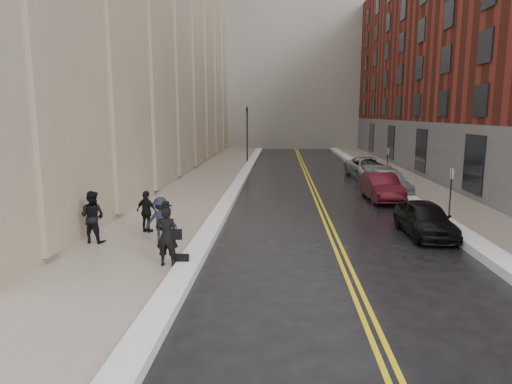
# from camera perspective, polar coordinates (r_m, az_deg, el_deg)

# --- Properties ---
(ground) EXTENTS (160.00, 160.00, 0.00)m
(ground) POSITION_cam_1_polar(r_m,az_deg,el_deg) (12.82, 0.72, -11.05)
(ground) COLOR black
(ground) RESTS_ON ground
(sidewalk_left) EXTENTS (4.00, 64.00, 0.15)m
(sidewalk_left) POSITION_cam_1_polar(r_m,az_deg,el_deg) (28.77, -6.92, 0.73)
(sidewalk_left) COLOR gray
(sidewalk_left) RESTS_ON ground
(sidewalk_right) EXTENTS (3.00, 64.00, 0.15)m
(sidewalk_right) POSITION_cam_1_polar(r_m,az_deg,el_deg) (29.58, 19.78, 0.47)
(sidewalk_right) COLOR gray
(sidewalk_right) RESTS_ON ground
(lane_stripe_a) EXTENTS (0.12, 64.00, 0.01)m
(lane_stripe_a) POSITION_cam_1_polar(r_m,az_deg,el_deg) (28.41, 6.88, 0.46)
(lane_stripe_a) COLOR gold
(lane_stripe_a) RESTS_ON ground
(lane_stripe_b) EXTENTS (0.12, 64.00, 0.01)m
(lane_stripe_b) POSITION_cam_1_polar(r_m,az_deg,el_deg) (28.43, 7.36, 0.46)
(lane_stripe_b) COLOR gold
(lane_stripe_b) RESTS_ON ground
(snow_ridge_left) EXTENTS (0.70, 60.80, 0.26)m
(snow_ridge_left) POSITION_cam_1_polar(r_m,az_deg,el_deg) (28.45, -2.36, 0.80)
(snow_ridge_left) COLOR white
(snow_ridge_left) RESTS_ON ground
(snow_ridge_right) EXTENTS (0.85, 60.80, 0.30)m
(snow_ridge_right) POSITION_cam_1_polar(r_m,az_deg,el_deg) (29.09, 16.30, 0.65)
(snow_ridge_right) COLOR white
(snow_ridge_right) RESTS_ON ground
(tower_far_right) EXTENTS (22.00, 18.00, 44.00)m
(tower_far_right) POSITION_cam_1_polar(r_m,az_deg,el_deg) (81.04, 13.63, 21.93)
(tower_far_right) COLOR slate
(tower_far_right) RESTS_ON ground
(traffic_signal) EXTENTS (0.18, 0.15, 5.20)m
(traffic_signal) POSITION_cam_1_polar(r_m,az_deg,el_deg) (42.12, -1.12, 7.75)
(traffic_signal) COLOR black
(traffic_signal) RESTS_ON ground
(parking_sign_near) EXTENTS (0.06, 0.35, 2.23)m
(parking_sign_near) POSITION_cam_1_polar(r_m,az_deg,el_deg) (21.55, 23.18, 0.42)
(parking_sign_near) COLOR black
(parking_sign_near) RESTS_ON ground
(parking_sign_far) EXTENTS (0.06, 0.35, 2.23)m
(parking_sign_far) POSITION_cam_1_polar(r_m,az_deg,el_deg) (32.98, 16.11, 3.81)
(parking_sign_far) COLOR black
(parking_sign_far) RESTS_ON ground
(car_black) EXTENTS (1.70, 3.95, 1.33)m
(car_black) POSITION_cam_1_polar(r_m,az_deg,el_deg) (18.30, 20.37, -3.14)
(car_black) COLOR black
(car_black) RESTS_ON ground
(car_maroon) EXTENTS (1.71, 4.39, 1.43)m
(car_maroon) POSITION_cam_1_polar(r_m,az_deg,el_deg) (25.13, 15.40, 0.61)
(car_maroon) COLOR #440C15
(car_maroon) RESTS_ON ground
(car_silver_near) EXTENTS (2.18, 4.98, 1.42)m
(car_silver_near) POSITION_cam_1_polar(r_m,az_deg,el_deg) (27.20, 16.11, 1.25)
(car_silver_near) COLOR #B7BAC0
(car_silver_near) RESTS_ON ground
(car_silver_far) EXTENTS (2.93, 5.44, 1.45)m
(car_silver_far) POSITION_cam_1_polar(r_m,az_deg,el_deg) (33.87, 13.84, 2.98)
(car_silver_far) COLOR #9D9FA5
(car_silver_far) RESTS_ON ground
(pedestrian_main) EXTENTS (0.67, 0.45, 1.79)m
(pedestrian_main) POSITION_cam_1_polar(r_m,az_deg,el_deg) (13.57, -11.09, -5.43)
(pedestrian_main) COLOR black
(pedestrian_main) RESTS_ON sidewalk_left
(pedestrian_a) EXTENTS (1.00, 0.85, 1.81)m
(pedestrian_a) POSITION_cam_1_polar(r_m,az_deg,el_deg) (16.71, -19.76, -2.93)
(pedestrian_a) COLOR black
(pedestrian_a) RESTS_ON sidewalk_left
(pedestrian_b) EXTENTS (1.11, 0.72, 1.63)m
(pedestrian_b) POSITION_cam_1_polar(r_m,az_deg,el_deg) (15.87, -11.78, -3.52)
(pedestrian_b) COLOR black
(pedestrian_b) RESTS_ON sidewalk_left
(pedestrian_c) EXTENTS (1.00, 0.73, 1.58)m
(pedestrian_c) POSITION_cam_1_polar(r_m,az_deg,el_deg) (17.57, -13.49, -2.40)
(pedestrian_c) COLOR black
(pedestrian_c) RESTS_ON sidewalk_left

